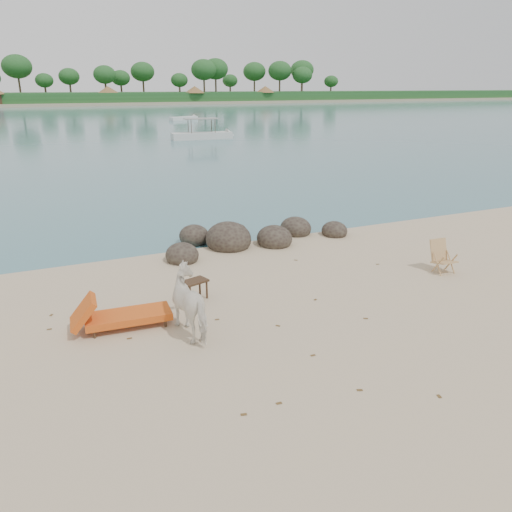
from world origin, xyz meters
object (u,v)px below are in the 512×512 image
at_px(deck_chair, 445,258).
at_px(side_table, 195,291).
at_px(cow, 194,304).
at_px(boulders, 247,238).
at_px(lounge_chair, 128,313).

bearing_deg(deck_chair, side_table, 173.98).
relative_size(cow, side_table, 2.68).
bearing_deg(boulders, lounge_chair, -136.74).
bearing_deg(side_table, cow, -125.12).
xyz_separation_m(cow, side_table, (0.51, 1.59, -0.43)).
bearing_deg(side_table, lounge_chair, -173.38).
bearing_deg(cow, lounge_chair, -44.58).
distance_m(lounge_chair, deck_chair, 8.32).
xyz_separation_m(cow, deck_chair, (7.14, 0.53, -0.23)).
relative_size(boulders, cow, 4.01).
bearing_deg(lounge_chair, cow, -31.59).
bearing_deg(cow, deck_chair, 175.33).
bearing_deg(boulders, cow, -123.33).
relative_size(boulders, deck_chair, 7.25).
distance_m(side_table, lounge_chair, 1.85).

